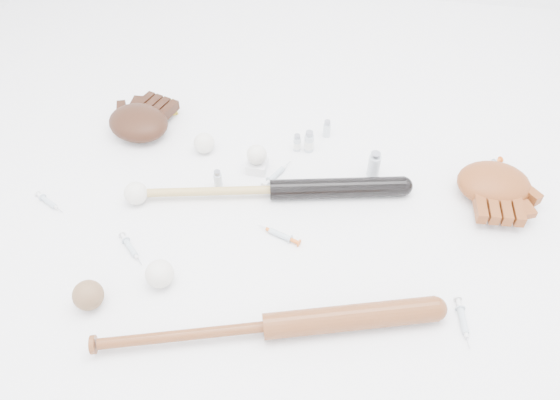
% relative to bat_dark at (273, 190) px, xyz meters
% --- Properties ---
extents(bat_dark, '(0.88, 0.24, 0.07)m').
position_rel_bat_dark_xyz_m(bat_dark, '(0.00, 0.00, 0.00)').
color(bat_dark, black).
rests_on(bat_dark, ground).
extents(bat_wood, '(0.93, 0.33, 0.07)m').
position_rel_bat_dark_xyz_m(bat_wood, '(0.07, -0.49, 0.00)').
color(bat_wood, brown).
rests_on(bat_wood, ground).
extents(glove_dark, '(0.34, 0.34, 0.10)m').
position_rel_bat_dark_xyz_m(glove_dark, '(-0.53, 0.24, 0.02)').
color(glove_dark, black).
rests_on(glove_dark, ground).
extents(glove_tan, '(0.29, 0.29, 0.10)m').
position_rel_bat_dark_xyz_m(glove_tan, '(0.70, 0.13, 0.02)').
color(glove_tan, brown).
rests_on(glove_tan, ground).
extents(trading_card, '(0.11, 0.12, 0.01)m').
position_rel_bat_dark_xyz_m(trading_card, '(-0.48, 0.39, -0.03)').
color(trading_card, gold).
rests_on(trading_card, ground).
extents(pedestal, '(0.07, 0.07, 0.04)m').
position_rel_bat_dark_xyz_m(pedestal, '(-0.08, 0.11, -0.01)').
color(pedestal, white).
rests_on(pedestal, ground).
extents(baseball_on_pedestal, '(0.07, 0.07, 0.07)m').
position_rel_bat_dark_xyz_m(baseball_on_pedestal, '(-0.08, 0.11, 0.04)').
color(baseball_on_pedestal, silver).
rests_on(baseball_on_pedestal, pedestal).
extents(baseball_left, '(0.07, 0.07, 0.07)m').
position_rel_bat_dark_xyz_m(baseball_left, '(-0.43, -0.09, 0.00)').
color(baseball_left, silver).
rests_on(baseball_left, ground).
extents(baseball_upper, '(0.07, 0.07, 0.07)m').
position_rel_bat_dark_xyz_m(baseball_upper, '(-0.28, 0.18, 0.00)').
color(baseball_upper, silver).
rests_on(baseball_upper, ground).
extents(baseball_mid, '(0.08, 0.08, 0.08)m').
position_rel_bat_dark_xyz_m(baseball_mid, '(-0.25, -0.38, 0.01)').
color(baseball_mid, silver).
rests_on(baseball_mid, ground).
extents(baseball_aged, '(0.08, 0.08, 0.08)m').
position_rel_bat_dark_xyz_m(baseball_aged, '(-0.42, -0.48, 0.01)').
color(baseball_aged, brown).
rests_on(baseball_aged, ground).
extents(syringe_0, '(0.13, 0.13, 0.02)m').
position_rel_bat_dark_xyz_m(syringe_0, '(-0.38, -0.28, -0.02)').
color(syringe_0, '#ADBCC6').
rests_on(syringe_0, ground).
extents(syringe_1, '(0.16, 0.08, 0.02)m').
position_rel_bat_dark_xyz_m(syringe_1, '(0.05, -0.16, -0.02)').
color(syringe_1, '#ADBCC6').
rests_on(syringe_1, ground).
extents(syringe_2, '(0.10, 0.16, 0.02)m').
position_rel_bat_dark_xyz_m(syringe_2, '(-0.01, 0.09, -0.02)').
color(syringe_2, '#ADBCC6').
rests_on(syringe_2, ground).
extents(syringe_3, '(0.05, 0.17, 0.02)m').
position_rel_bat_dark_xyz_m(syringe_3, '(0.58, -0.37, -0.02)').
color(syringe_3, '#ADBCC6').
rests_on(syringe_3, ground).
extents(syringe_4, '(0.14, 0.12, 0.02)m').
position_rel_bat_dark_xyz_m(syringe_4, '(0.70, 0.25, -0.02)').
color(syringe_4, '#ADBCC6').
rests_on(syringe_4, ground).
extents(syringe_5, '(0.14, 0.09, 0.02)m').
position_rel_bat_dark_xyz_m(syringe_5, '(-0.70, -0.15, -0.02)').
color(syringe_5, '#ADBCC6').
rests_on(syringe_5, ground).
extents(vial_0, '(0.03, 0.03, 0.07)m').
position_rel_bat_dark_xyz_m(vial_0, '(0.04, 0.24, 0.00)').
color(vial_0, silver).
rests_on(vial_0, ground).
extents(vial_1, '(0.03, 0.03, 0.07)m').
position_rel_bat_dark_xyz_m(vial_1, '(0.14, 0.33, 0.00)').
color(vial_1, silver).
rests_on(vial_1, ground).
extents(vial_2, '(0.03, 0.03, 0.08)m').
position_rel_bat_dark_xyz_m(vial_2, '(0.08, 0.24, 0.01)').
color(vial_2, silver).
rests_on(vial_2, ground).
extents(vial_3, '(0.04, 0.04, 0.10)m').
position_rel_bat_dark_xyz_m(vial_3, '(0.31, 0.16, 0.02)').
color(vial_3, silver).
rests_on(vial_3, ground).
extents(vial_4, '(0.03, 0.03, 0.07)m').
position_rel_bat_dark_xyz_m(vial_4, '(-0.19, 0.02, 0.00)').
color(vial_4, silver).
rests_on(vial_4, ground).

